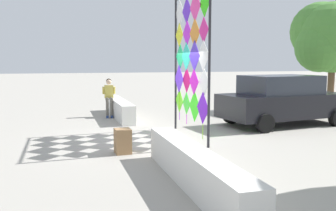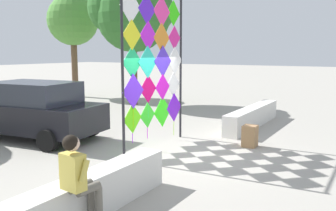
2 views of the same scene
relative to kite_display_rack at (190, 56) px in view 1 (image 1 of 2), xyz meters
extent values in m
plane|color=#9E998E|center=(-0.17, -1.01, -2.40)|extent=(120.00, 120.00, 0.00)
cube|color=silver|center=(-4.56, -1.41, -2.06)|extent=(4.49, 0.50, 0.69)
cube|color=silver|center=(4.22, -1.41, -2.06)|extent=(4.49, 0.50, 0.69)
cylinder|color=#232328|center=(-1.43, 0.00, -0.28)|extent=(0.07, 0.07, 4.24)
cylinder|color=#232328|center=(1.44, 0.00, -0.28)|extent=(0.07, 0.07, 4.24)
cube|color=#5BEB12|center=(-1.05, 0.00, -1.42)|extent=(0.76, 0.01, 0.76)
cylinder|color=#A016E5|center=(-1.05, 0.01, -1.93)|extent=(0.02, 0.02, 0.26)
cube|color=#2FE624|center=(-0.36, 0.01, -1.43)|extent=(0.69, 0.01, 0.69)
cylinder|color=#D916E5|center=(-0.36, 0.02, -1.93)|extent=(0.02, 0.02, 0.30)
cube|color=#26F810|center=(0.38, 0.00, -1.45)|extent=(0.88, 0.01, 0.88)
cube|color=#5F0BD0|center=(1.03, 0.00, -1.41)|extent=(0.86, 0.01, 0.86)
cylinder|color=#8DE516|center=(1.03, 0.01, -2.05)|extent=(0.02, 0.02, 0.42)
cube|color=#6428F6|center=(-1.03, -0.02, -0.72)|extent=(0.89, 0.01, 0.89)
cylinder|color=#A9E516|center=(-1.03, -0.01, -1.41)|extent=(0.02, 0.02, 0.48)
cube|color=#CF045F|center=(-0.34, 0.00, -0.73)|extent=(0.76, 0.01, 0.76)
cylinder|color=#16E588|center=(-0.34, 0.01, -1.30)|extent=(0.02, 0.02, 0.40)
cube|color=#D010C6|center=(0.36, -0.02, -0.73)|extent=(0.75, 0.01, 0.75)
cube|color=white|center=(1.04, 0.02, -0.71)|extent=(0.74, 0.01, 0.74)
cylinder|color=#16E5C4|center=(1.04, 0.03, -1.24)|extent=(0.02, 0.02, 0.32)
cube|color=#1ED077|center=(-1.01, 0.01, -0.01)|extent=(0.80, 0.01, 0.80)
cylinder|color=#E5167E|center=(-1.01, 0.02, -0.56)|extent=(0.02, 0.02, 0.29)
cube|color=#28DCBE|center=(-0.36, 0.00, -0.01)|extent=(0.86, 0.01, 0.86)
cube|color=#4D2DDD|center=(0.38, -0.02, -0.01)|extent=(0.88, 0.01, 0.88)
cube|color=white|center=(1.05, -0.01, -0.01)|extent=(0.82, 0.01, 0.82)
cube|color=yellow|center=(-1.04, -0.01, 0.66)|extent=(0.74, 0.01, 0.74)
cube|color=#C31EE3|center=(-0.32, 0.00, 0.67)|extent=(0.77, 0.01, 0.77)
cube|color=orange|center=(0.34, 0.00, 0.63)|extent=(0.83, 0.01, 0.83)
cube|color=#DC1E87|center=(1.04, -0.01, 0.66)|extent=(0.69, 0.01, 0.69)
cube|color=white|center=(-1.06, 0.01, 1.33)|extent=(0.83, 0.01, 0.83)
cube|color=#551DD4|center=(-0.37, 0.00, 1.33)|extent=(0.78, 0.01, 0.78)
cube|color=#F33495|center=(0.36, 0.00, 1.35)|extent=(0.85, 0.01, 0.85)
cube|color=#2CDA0C|center=(1.02, 0.02, 1.36)|extent=(0.73, 0.01, 0.73)
cylinder|color=#666056|center=(-4.46, -1.91, -2.06)|extent=(0.11, 0.11, 0.69)
cylinder|color=#666056|center=(-4.65, -1.89, -1.68)|extent=(0.39, 0.17, 0.13)
cube|color=navy|center=(-4.40, -1.91, -2.36)|extent=(0.25, 0.12, 0.09)
cylinder|color=#666056|center=(-4.45, -1.74, -2.06)|extent=(0.11, 0.11, 0.69)
cylinder|color=#666056|center=(-4.64, -1.72, -1.68)|extent=(0.39, 0.17, 0.13)
cube|color=navy|center=(-4.39, -1.75, -2.36)|extent=(0.25, 0.12, 0.09)
cube|color=gold|center=(-4.83, -1.78, -1.39)|extent=(0.24, 0.38, 0.52)
sphere|color=#DBB293|center=(-4.83, -1.78, -0.99)|extent=(0.22, 0.22, 0.22)
sphere|color=black|center=(-4.85, -1.78, -0.97)|extent=(0.22, 0.22, 0.22)
cylinder|color=gold|center=(-4.84, -2.01, -1.34)|extent=(0.19, 0.10, 0.31)
cylinder|color=gold|center=(-4.79, -1.57, -1.34)|extent=(0.19, 0.10, 0.31)
cube|color=black|center=(-1.09, 3.88, -1.70)|extent=(2.48, 4.72, 0.81)
cube|color=#282D38|center=(-1.07, 3.72, -0.97)|extent=(2.00, 2.72, 0.64)
cylinder|color=black|center=(-2.24, 5.28, -2.10)|extent=(0.31, 0.63, 0.60)
cylinder|color=black|center=(-1.86, 2.23, -2.10)|extent=(0.31, 0.63, 0.60)
cylinder|color=black|center=(0.06, 2.48, -2.10)|extent=(0.31, 0.63, 0.60)
cube|color=#9E754C|center=(1.43, -2.24, -2.10)|extent=(0.43, 0.39, 0.61)
cylinder|color=brown|center=(-3.88, 8.15, -1.23)|extent=(0.30, 0.30, 2.34)
sphere|color=#4C8938|center=(-3.88, 8.15, 0.89)|extent=(3.17, 3.17, 3.17)
sphere|color=#4C8938|center=(-4.34, 7.93, 0.52)|extent=(1.94, 1.94, 1.94)
sphere|color=#4C8938|center=(-4.52, 7.93, 1.20)|extent=(2.68, 2.68, 2.68)
sphere|color=#4C8938|center=(-3.78, 7.40, 0.43)|extent=(2.19, 2.19, 2.19)
camera|label=1|loc=(10.33, -3.66, -0.14)|focal=39.89mm
camera|label=2|loc=(-8.29, -5.41, 0.26)|focal=38.77mm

